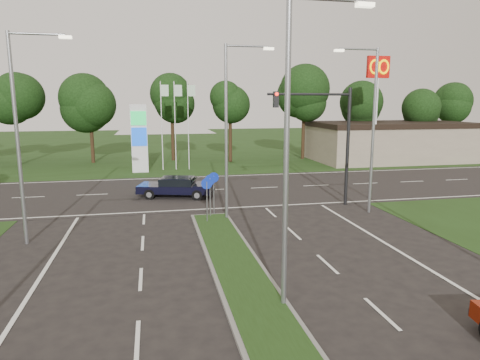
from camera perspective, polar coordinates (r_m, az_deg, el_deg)
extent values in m
cube|color=#1C3311|center=(60.96, -8.89, 4.38)|extent=(160.00, 50.00, 0.02)
cube|color=black|center=(30.35, -5.89, -1.42)|extent=(160.00, 12.00, 0.02)
cube|color=slate|center=(11.72, 4.94, -20.94)|extent=(2.00, 26.00, 0.12)
cube|color=gray|center=(48.67, 19.26, 4.84)|extent=(16.00, 9.00, 4.00)
cylinder|color=gray|center=(12.28, 6.18, 2.61)|extent=(0.16, 0.16, 9.00)
cube|color=#FFF2CC|center=(13.29, 16.32, 21.49)|extent=(0.50, 0.22, 0.12)
cylinder|color=gray|center=(21.97, -1.85, 6.02)|extent=(0.16, 0.16, 9.00)
cylinder|color=gray|center=(22.29, 1.00, 17.42)|extent=(2.20, 0.10, 0.10)
cube|color=#FFF2CC|center=(22.55, 3.85, 17.06)|extent=(0.50, 0.22, 0.12)
cylinder|color=gray|center=(20.42, -27.53, 4.55)|extent=(0.16, 0.16, 9.00)
cylinder|color=gray|center=(20.27, -25.47, 17.18)|extent=(2.20, 0.10, 0.10)
cube|color=#FFF2CC|center=(20.05, -22.26, 17.21)|extent=(0.50, 0.22, 0.12)
cylinder|color=gray|center=(24.72, 17.33, 6.04)|extent=(0.16, 0.16, 9.00)
cylinder|color=gray|center=(24.31, 15.54, 16.46)|extent=(2.20, 0.10, 0.10)
cube|color=#FFF2CC|center=(23.83, 13.07, 16.46)|extent=(0.50, 0.22, 0.12)
cylinder|color=black|center=(26.35, 14.16, 4.24)|extent=(0.20, 0.20, 7.00)
cylinder|color=black|center=(25.23, 9.26, 11.22)|extent=(5.00, 0.14, 0.14)
cube|color=black|center=(24.59, 4.80, 10.64)|extent=(0.28, 0.28, 0.90)
sphere|color=#FF190C|center=(24.42, 4.93, 11.35)|extent=(0.20, 0.20, 0.20)
cylinder|color=gray|center=(21.83, -4.42, -3.06)|extent=(0.06, 0.06, 2.20)
cylinder|color=#0C26A5|center=(21.63, -4.46, -0.49)|extent=(0.56, 0.04, 0.56)
cylinder|color=gray|center=(22.84, -4.00, -2.46)|extent=(0.06, 0.06, 2.20)
cylinder|color=#0C26A5|center=(22.64, -4.03, 0.01)|extent=(0.56, 0.04, 0.56)
cylinder|color=gray|center=(23.56, -3.51, -2.06)|extent=(0.06, 0.06, 2.20)
cylinder|color=#0C26A5|center=(23.36, -3.53, 0.33)|extent=(0.56, 0.04, 0.56)
cube|color=silver|center=(38.72, -13.28, 5.37)|extent=(1.40, 0.30, 6.00)
cube|color=#0CA53F|center=(38.44, -13.39, 8.02)|extent=(1.30, 0.08, 1.20)
cube|color=#0C3FBF|center=(38.53, -13.29, 5.64)|extent=(1.30, 0.08, 1.60)
cylinder|color=silver|center=(39.65, -10.39, 7.03)|extent=(0.08, 0.08, 8.00)
cube|color=#B2D8B2|center=(39.62, -10.03, 11.67)|extent=(0.70, 0.02, 1.00)
cylinder|color=silver|center=(39.70, -8.65, 7.09)|extent=(0.08, 0.08, 8.00)
cube|color=#B2D8B2|center=(39.68, -8.26, 11.72)|extent=(0.70, 0.02, 1.00)
cylinder|color=silver|center=(39.78, -6.91, 7.14)|extent=(0.08, 0.08, 8.00)
cube|color=#B2D8B2|center=(39.77, -6.50, 11.76)|extent=(0.70, 0.02, 1.00)
cylinder|color=silver|center=(43.04, 17.62, 8.30)|extent=(0.30, 0.30, 10.00)
cube|color=#BF0C07|center=(43.15, 17.95, 14.14)|extent=(2.20, 0.35, 2.00)
torus|color=#FFC600|center=(42.74, 17.55, 14.20)|extent=(1.06, 0.16, 1.06)
torus|color=#FFC600|center=(43.18, 18.63, 14.10)|extent=(1.06, 0.16, 1.06)
cylinder|color=black|center=(45.85, -8.00, 5.26)|extent=(0.36, 0.36, 4.40)
sphere|color=black|center=(45.68, -8.14, 10.64)|extent=(6.00, 6.00, 6.00)
sphere|color=black|center=(45.52, -7.77, 11.91)|extent=(4.80, 4.80, 4.80)
cube|color=black|center=(28.36, -8.52, -1.07)|extent=(5.16, 3.19, 0.49)
cube|color=black|center=(28.25, -8.35, -0.14)|extent=(2.49, 2.18, 0.46)
cube|color=black|center=(28.21, -8.36, 0.32)|extent=(2.09, 1.98, 0.04)
cylinder|color=black|center=(27.93, -11.99, -1.91)|extent=(0.71, 0.39, 0.68)
cylinder|color=black|center=(29.63, -11.04, -1.18)|extent=(0.71, 0.39, 0.68)
cylinder|color=black|center=(27.25, -5.74, -2.04)|extent=(0.71, 0.39, 0.68)
cylinder|color=black|center=(29.00, -5.15, -1.28)|extent=(0.71, 0.39, 0.68)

